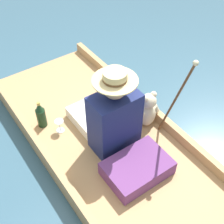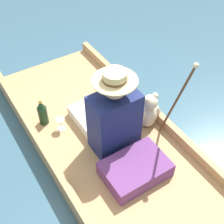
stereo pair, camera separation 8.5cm
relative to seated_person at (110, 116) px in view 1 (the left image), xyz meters
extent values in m
plane|color=#385B70|center=(-0.03, 0.05, -0.40)|extent=(16.00, 16.00, 0.00)
cube|color=tan|center=(-0.03, 0.05, -0.34)|extent=(1.16, 2.72, 0.10)
cube|color=tan|center=(-0.58, 0.05, -0.24)|extent=(0.06, 2.72, 0.10)
cube|color=tan|center=(0.52, 0.05, -0.24)|extent=(0.06, 2.72, 0.10)
cube|color=#6B3875|center=(-0.03, -0.43, -0.23)|extent=(0.53, 0.37, 0.14)
cube|color=white|center=(0.00, 0.27, -0.24)|extent=(0.37, 0.44, 0.11)
cube|color=navy|center=(0.00, -0.07, -0.01)|extent=(0.41, 0.25, 0.57)
cube|color=beige|center=(0.00, 0.06, 0.03)|extent=(0.04, 0.01, 0.31)
cube|color=white|center=(-0.11, 0.06, 0.06)|extent=(0.02, 0.01, 0.34)
cube|color=white|center=(0.11, 0.06, 0.06)|extent=(0.02, 0.01, 0.34)
sphere|color=tan|center=(0.00, -0.07, 0.37)|extent=(0.19, 0.19, 0.19)
cylinder|color=#CCB77F|center=(0.00, -0.07, 0.44)|extent=(0.35, 0.35, 0.01)
cylinder|color=#CCB77F|center=(0.00, -0.07, 0.48)|extent=(0.18, 0.18, 0.07)
cylinder|color=brown|center=(0.00, -0.07, 0.45)|extent=(0.19, 0.19, 0.02)
ellipsoid|color=beige|center=(0.39, -0.05, -0.17)|extent=(0.17, 0.14, 0.24)
sphere|color=beige|center=(0.39, -0.05, 0.00)|extent=(0.14, 0.14, 0.14)
sphere|color=tan|center=(0.39, 0.01, -0.01)|extent=(0.06, 0.06, 0.06)
sphere|color=beige|center=(0.34, -0.05, 0.06)|extent=(0.06, 0.06, 0.06)
sphere|color=beige|center=(0.44, -0.05, 0.06)|extent=(0.06, 0.06, 0.06)
cylinder|color=beige|center=(0.31, -0.05, -0.13)|extent=(0.09, 0.06, 0.11)
cylinder|color=beige|center=(0.48, -0.05, -0.13)|extent=(0.09, 0.06, 0.11)
sphere|color=beige|center=(0.35, -0.01, -0.26)|extent=(0.07, 0.07, 0.07)
sphere|color=beige|center=(0.44, -0.01, -0.26)|extent=(0.07, 0.07, 0.07)
cylinder|color=silver|center=(-0.32, 0.35, -0.29)|extent=(0.07, 0.07, 0.01)
cylinder|color=silver|center=(-0.32, 0.35, -0.25)|extent=(0.01, 0.01, 0.08)
cone|color=silver|center=(-0.32, 0.35, -0.19)|extent=(0.08, 0.08, 0.04)
cylinder|color=brown|center=(0.45, -0.29, 0.16)|extent=(0.02, 0.26, 0.91)
sphere|color=beige|center=(0.45, -0.41, 0.61)|extent=(0.04, 0.04, 0.04)
cylinder|color=#19381E|center=(-0.42, 0.51, -0.20)|extent=(0.09, 0.09, 0.19)
cone|color=#19381E|center=(-0.42, 0.51, -0.06)|extent=(0.08, 0.08, 0.08)
cylinder|color=gold|center=(-0.42, 0.51, -0.02)|extent=(0.03, 0.03, 0.03)
camera|label=1|loc=(-1.05, -1.53, 1.89)|focal=50.00mm
camera|label=2|loc=(-0.98, -1.58, 1.89)|focal=50.00mm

